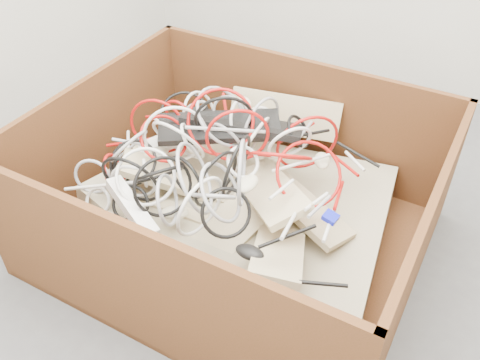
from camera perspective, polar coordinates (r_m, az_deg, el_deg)
The scene contains 8 objects.
ground at distance 2.08m, azimuth 2.07°, elevation -6.68°, with size 3.00×3.00×0.00m, color #4D4D4F.
cardboard_box at distance 1.99m, azimuth -0.78°, elevation -3.81°, with size 1.33×1.11×0.57m.
keyboard_pile at distance 1.94m, azimuth -0.67°, elevation 0.52°, with size 1.02×0.96×0.34m.
mice_scatter at distance 1.84m, azimuth -0.87°, elevation 0.67°, with size 0.67×0.67×0.17m.
power_strip_left at distance 2.03m, azimuth -6.61°, elevation 4.78°, with size 0.32×0.06×0.04m, color white.
power_strip_right at distance 1.74m, azimuth -11.65°, elevation -2.96°, with size 0.27×0.05×0.04m, color white.
vga_plug at distance 1.67m, azimuth 9.81°, elevation -4.01°, with size 0.04×0.04×0.02m, color #0C13B8.
cable_tangle at distance 1.85m, azimuth -3.48°, elevation 2.98°, with size 1.08×0.89×0.42m.
Camera 1 is at (0.63, -1.30, 1.50)m, focal length 39.30 mm.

